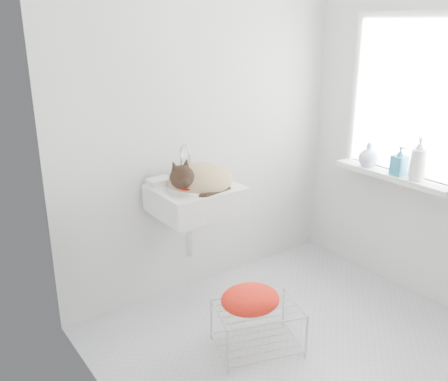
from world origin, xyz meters
TOP-DOWN VIEW (x-y plane):
  - floor at (0.00, 0.00)m, footprint 2.20×2.00m
  - back_wall at (0.00, 1.00)m, footprint 2.20×0.02m
  - right_wall at (1.10, 0.00)m, footprint 0.02×2.00m
  - left_wall at (-1.10, 0.00)m, footprint 0.02×2.00m
  - window_glass at (1.09, 0.20)m, footprint 0.01×0.80m
  - window_frame at (1.07, 0.20)m, footprint 0.04×0.90m
  - windowsill at (1.01, 0.20)m, footprint 0.16×0.88m
  - sink at (-0.25, 0.74)m, footprint 0.52×0.45m
  - faucet at (-0.25, 0.92)m, footprint 0.19×0.13m
  - cat at (-0.23, 0.72)m, footprint 0.45×0.38m
  - wire_rack at (-0.22, 0.13)m, footprint 0.55×0.46m
  - towel at (-0.28, 0.13)m, footprint 0.41×0.35m
  - bottle_a at (1.00, 0.02)m, footprint 0.13×0.13m
  - bottle_b at (1.00, 0.15)m, footprint 0.09×0.09m
  - bottle_c at (1.00, 0.41)m, footprint 0.15×0.15m

SIDE VIEW (x-z plane):
  - floor at x=0.00m, z-range -0.01..0.01m
  - wire_rack at x=-0.22m, z-range 0.01..0.29m
  - towel at x=-0.28m, z-range 0.24..0.38m
  - windowsill at x=1.01m, z-range 0.81..0.85m
  - sink at x=-0.25m, z-range 0.75..0.95m
  - bottle_a at x=1.00m, z-range 0.73..0.97m
  - bottle_b at x=1.00m, z-range 0.75..0.95m
  - bottle_c at x=1.00m, z-range 0.76..0.94m
  - cat at x=-0.23m, z-range 0.75..1.03m
  - faucet at x=-0.25m, z-range 0.90..1.08m
  - back_wall at x=0.00m, z-range 0.00..2.50m
  - right_wall at x=1.10m, z-range 0.00..2.50m
  - left_wall at x=-1.10m, z-range 0.00..2.50m
  - window_glass at x=1.09m, z-range 0.85..1.85m
  - window_frame at x=1.07m, z-range 0.80..1.90m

